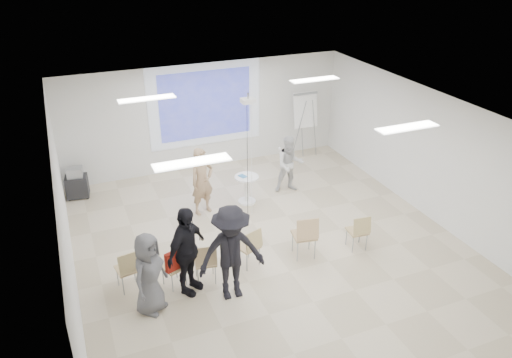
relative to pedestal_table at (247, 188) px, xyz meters
name	(u,v)px	position (x,y,z in m)	size (l,w,h in m)	color
floor	(270,247)	(-0.24, -2.00, -0.46)	(8.00, 9.00, 0.10)	beige
ceiling	(272,112)	(-0.24, -2.00, 2.64)	(8.00, 9.00, 0.10)	white
wall_back	(205,116)	(-0.24, 2.55, 1.09)	(8.00, 0.10, 3.00)	silver
wall_left	(61,224)	(-4.29, -2.00, 1.09)	(0.10, 9.00, 3.00)	silver
wall_right	(430,154)	(3.81, -2.00, 1.09)	(0.10, 9.00, 3.00)	silver
projection_halo	(205,105)	(-0.24, 2.48, 1.44)	(3.20, 0.01, 2.30)	silver
projection_image	(206,105)	(-0.24, 2.47, 1.44)	(2.60, 0.01, 1.90)	#3741BD
pedestal_table	(247,188)	(0.00, 0.00, 0.00)	(0.77, 0.77, 0.75)	white
player_left	(202,177)	(-1.15, -0.05, 0.53)	(0.69, 0.46, 1.88)	tan
player_right	(290,161)	(1.26, 0.18, 0.42)	(0.81, 0.64, 1.67)	silver
controller_left	(206,160)	(-0.97, 0.20, 0.83)	(0.04, 0.11, 0.04)	white
controller_right	(280,148)	(1.08, 0.43, 0.71)	(0.04, 0.12, 0.04)	white
chair_far_left	(128,267)	(-3.29, -2.36, 0.10)	(0.48, 0.50, 0.87)	tan
chair_left_mid	(176,265)	(-2.45, -2.60, 0.07)	(0.51, 0.53, 0.83)	tan
chair_left_inner	(206,260)	(-1.90, -2.70, 0.11)	(0.48, 0.50, 0.88)	tan
chair_center	(250,245)	(-0.91, -2.52, 0.10)	(0.53, 0.55, 0.87)	tan
chair_right_inner	(306,234)	(0.25, -2.68, 0.17)	(0.54, 0.57, 0.99)	tan
chair_right_far	(359,230)	(1.44, -2.84, 0.08)	(0.43, 0.46, 0.84)	tan
red_jacket	(175,260)	(-2.48, -2.75, 0.31)	(0.41, 0.09, 0.39)	#A41F14
laptop	(205,259)	(-1.88, -2.61, 0.06)	(0.32, 0.23, 0.03)	black
audience_left	(186,245)	(-2.27, -2.80, 0.61)	(1.19, 0.71, 2.05)	black
audience_mid	(231,247)	(-1.56, -3.25, 0.66)	(1.39, 0.76, 2.14)	black
audience_outer	(148,269)	(-3.02, -3.06, 0.47)	(0.86, 0.57, 1.76)	slate
flipchart_easel	(305,111)	(2.61, 1.96, 1.06)	(0.87, 0.65, 2.00)	gray
av_cart	(77,184)	(-3.90, 1.91, -0.04)	(0.60, 0.51, 0.81)	black
ceiling_projector	(248,107)	(-0.14, -0.51, 2.27)	(0.30, 0.25, 3.00)	white
fluor_panel_nw	(147,99)	(-2.24, 0.00, 2.56)	(1.20, 0.30, 0.02)	white
fluor_panel_ne	(315,80)	(1.76, 0.00, 2.56)	(1.20, 0.30, 0.02)	white
fluor_panel_sw	(192,162)	(-2.24, -3.50, 2.56)	(1.20, 0.30, 0.02)	white
fluor_panel_se	(407,127)	(1.76, -3.50, 2.56)	(1.20, 0.30, 0.02)	white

